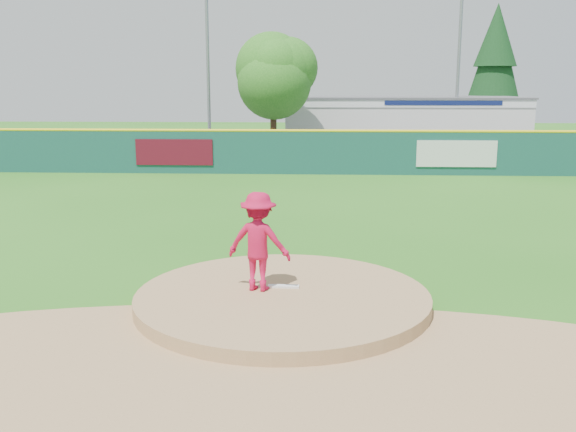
{
  "coord_description": "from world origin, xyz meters",
  "views": [
    {
      "loc": [
        0.69,
        -11.45,
        4.06
      ],
      "look_at": [
        0.0,
        2.0,
        1.3
      ],
      "focal_mm": 40.0,
      "sensor_mm": 36.0,
      "label": 1
    }
  ],
  "objects_px": {
    "playground_slide": "(19,148)",
    "light_pole_right": "(459,60)",
    "pitcher": "(259,241)",
    "van": "(317,148)",
    "pool_building_grp": "(401,122)",
    "light_pole_left": "(208,50)",
    "conifer_tree": "(495,64)",
    "deciduous_tree": "(273,76)"
  },
  "relations": [
    {
      "from": "playground_slide",
      "to": "light_pole_right",
      "type": "xyz_separation_m",
      "value": [
        24.75,
        6.33,
        4.83
      ]
    },
    {
      "from": "pitcher",
      "to": "van",
      "type": "relative_size",
      "value": 0.43
    },
    {
      "from": "light_pole_right",
      "to": "pool_building_grp",
      "type": "bearing_deg",
      "value": 135.05
    },
    {
      "from": "pool_building_grp",
      "to": "light_pole_right",
      "type": "bearing_deg",
      "value": -44.95
    },
    {
      "from": "pool_building_grp",
      "to": "light_pole_left",
      "type": "bearing_deg",
      "value": -157.4
    },
    {
      "from": "playground_slide",
      "to": "light_pole_left",
      "type": "distance_m",
      "value": 11.93
    },
    {
      "from": "conifer_tree",
      "to": "pitcher",
      "type": "bearing_deg",
      "value": -110.58
    },
    {
      "from": "deciduous_tree",
      "to": "conifer_tree",
      "type": "height_order",
      "value": "conifer_tree"
    },
    {
      "from": "pool_building_grp",
      "to": "deciduous_tree",
      "type": "height_order",
      "value": "deciduous_tree"
    },
    {
      "from": "pitcher",
      "to": "conifer_tree",
      "type": "bearing_deg",
      "value": -97.88
    },
    {
      "from": "pool_building_grp",
      "to": "playground_slide",
      "type": "bearing_deg",
      "value": -156.79
    },
    {
      "from": "pool_building_grp",
      "to": "light_pole_right",
      "type": "xyz_separation_m",
      "value": [
        3.0,
        -2.99,
        3.88
      ]
    },
    {
      "from": "playground_slide",
      "to": "deciduous_tree",
      "type": "height_order",
      "value": "deciduous_tree"
    },
    {
      "from": "pool_building_grp",
      "to": "deciduous_tree",
      "type": "distance_m",
      "value": 11.01
    },
    {
      "from": "light_pole_right",
      "to": "light_pole_left",
      "type": "bearing_deg",
      "value": -172.41
    },
    {
      "from": "pitcher",
      "to": "pool_building_grp",
      "type": "xyz_separation_m",
      "value": [
        6.46,
        31.83,
        0.48
      ]
    },
    {
      "from": "deciduous_tree",
      "to": "conifer_tree",
      "type": "relative_size",
      "value": 0.77
    },
    {
      "from": "conifer_tree",
      "to": "light_pole_right",
      "type": "height_order",
      "value": "light_pole_right"
    },
    {
      "from": "light_pole_left",
      "to": "pitcher",
      "type": "bearing_deg",
      "value": -78.33
    },
    {
      "from": "pitcher",
      "to": "conifer_tree",
      "type": "height_order",
      "value": "conifer_tree"
    },
    {
      "from": "light_pole_left",
      "to": "conifer_tree",
      "type": "bearing_deg",
      "value": 25.35
    },
    {
      "from": "playground_slide",
      "to": "conifer_tree",
      "type": "height_order",
      "value": "conifer_tree"
    },
    {
      "from": "pool_building_grp",
      "to": "playground_slide",
      "type": "relative_size",
      "value": 5.98
    },
    {
      "from": "pool_building_grp",
      "to": "light_pole_right",
      "type": "height_order",
      "value": "light_pole_right"
    },
    {
      "from": "conifer_tree",
      "to": "light_pole_right",
      "type": "bearing_deg",
      "value": -119.74
    },
    {
      "from": "playground_slide",
      "to": "deciduous_tree",
      "type": "relative_size",
      "value": 0.35
    },
    {
      "from": "deciduous_tree",
      "to": "pool_building_grp",
      "type": "bearing_deg",
      "value": 41.16
    },
    {
      "from": "pitcher",
      "to": "pool_building_grp",
      "type": "bearing_deg",
      "value": -88.76
    },
    {
      "from": "pitcher",
      "to": "pool_building_grp",
      "type": "relative_size",
      "value": 0.12
    },
    {
      "from": "pool_building_grp",
      "to": "deciduous_tree",
      "type": "bearing_deg",
      "value": -138.84
    },
    {
      "from": "pitcher",
      "to": "deciduous_tree",
      "type": "height_order",
      "value": "deciduous_tree"
    },
    {
      "from": "van",
      "to": "conifer_tree",
      "type": "relative_size",
      "value": 0.46
    },
    {
      "from": "light_pole_left",
      "to": "light_pole_right",
      "type": "relative_size",
      "value": 1.1
    },
    {
      "from": "pool_building_grp",
      "to": "light_pole_left",
      "type": "xyz_separation_m",
      "value": [
        -12.0,
        -4.99,
        4.39
      ]
    },
    {
      "from": "light_pole_right",
      "to": "playground_slide",
      "type": "bearing_deg",
      "value": -165.65
    },
    {
      "from": "van",
      "to": "deciduous_tree",
      "type": "height_order",
      "value": "deciduous_tree"
    },
    {
      "from": "pool_building_grp",
      "to": "light_pole_left",
      "type": "distance_m",
      "value": 13.72
    },
    {
      "from": "playground_slide",
      "to": "deciduous_tree",
      "type": "distance_m",
      "value": 14.47
    },
    {
      "from": "playground_slide",
      "to": "light_pole_left",
      "type": "relative_size",
      "value": 0.23
    },
    {
      "from": "conifer_tree",
      "to": "light_pole_left",
      "type": "height_order",
      "value": "light_pole_left"
    },
    {
      "from": "pool_building_grp",
      "to": "light_pole_left",
      "type": "relative_size",
      "value": 1.38
    },
    {
      "from": "playground_slide",
      "to": "light_pole_right",
      "type": "bearing_deg",
      "value": 14.35
    }
  ]
}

